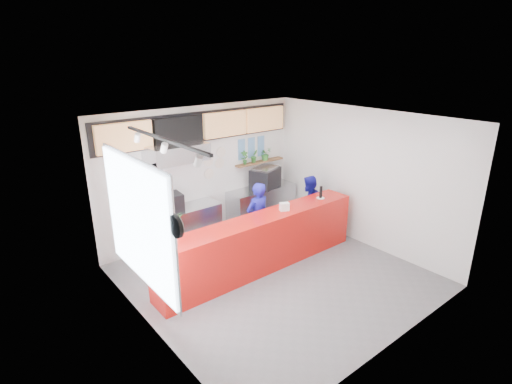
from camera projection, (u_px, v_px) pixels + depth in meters
floor at (275, 276)px, 7.68m from camera, size 5.00×5.00×0.00m
ceiling at (278, 120)px, 6.69m from camera, size 5.00×5.00×0.00m
wall_back at (203, 173)px, 9.02m from camera, size 5.00×0.00×5.00m
wall_left at (146, 242)px, 5.70m from camera, size 0.00×5.00×5.00m
wall_right at (362, 177)px, 8.67m from camera, size 0.00×5.00×5.00m
service_counter at (262, 243)px, 7.79m from camera, size 4.50×0.60×1.10m
cream_band at (201, 124)px, 8.65m from camera, size 5.00×0.02×0.80m
prep_bench at (180, 228)px, 8.67m from camera, size 1.80×0.60×0.90m
panini_oven at (171, 203)px, 8.35m from camera, size 0.47×0.47×0.39m
extraction_hood at (176, 153)px, 8.07m from camera, size 1.20×0.70×0.35m
hood_lip at (177, 162)px, 8.14m from camera, size 1.20×0.69×0.31m
right_bench at (262, 205)px, 10.04m from camera, size 1.80×0.60×0.90m
espresso_machine at (265, 178)px, 9.88m from camera, size 0.87×0.75×0.47m
espresso_tray at (265, 168)px, 9.80m from camera, size 0.75×0.63×0.06m
herb_shelf at (260, 162)px, 9.90m from camera, size 1.40×0.18×0.04m
menu_board_far_left at (124, 137)px, 7.54m from camera, size 1.10×0.10×0.55m
menu_board_mid_left at (179, 130)px, 8.23m from camera, size 1.10×0.10×0.55m
menu_board_mid_right at (225, 124)px, 8.92m from camera, size 1.10×0.10×0.55m
menu_board_far_right at (265, 119)px, 9.61m from camera, size 1.10×0.10×0.55m
soffit at (201, 127)px, 8.64m from camera, size 4.80×0.04×0.65m
window_pane at (138, 222)px, 5.87m from camera, size 0.04×2.20×1.90m
window_frame at (139, 222)px, 5.88m from camera, size 0.03×2.30×2.00m
wall_clock_rim at (176, 226)px, 4.88m from camera, size 0.05×0.30×0.30m
wall_clock_face at (178, 226)px, 4.90m from camera, size 0.02×0.26×0.26m
track_rail at (164, 139)px, 5.46m from camera, size 0.05×2.40×0.04m
dec_plate_a at (208, 161)px, 9.00m from camera, size 0.24×0.03×0.24m
dec_plate_b at (220, 163)px, 9.21m from camera, size 0.24×0.03×0.24m
dec_plate_c at (209, 174)px, 9.10m from camera, size 0.24×0.03×0.24m
dec_plate_d at (221, 152)px, 9.16m from camera, size 0.24×0.03×0.24m
photo_frame_a at (242, 144)px, 9.49m from camera, size 0.20×0.02×0.25m
photo_frame_b at (251, 143)px, 9.67m from camera, size 0.20×0.02×0.25m
photo_frame_c at (261, 141)px, 9.85m from camera, size 0.20×0.02×0.25m
photo_frame_d at (242, 155)px, 9.58m from camera, size 0.20×0.02×0.25m
photo_frame_e at (251, 153)px, 9.75m from camera, size 0.20×0.02×0.25m
photo_frame_f at (261, 151)px, 9.93m from camera, size 0.20×0.02×0.25m
staff_center at (257, 219)px, 8.33m from camera, size 0.59×0.40×1.57m
staff_right at (308, 205)px, 9.26m from camera, size 0.84×0.75×1.42m
herb_a at (245, 158)px, 9.55m from camera, size 0.21×0.17×0.34m
herb_b at (254, 156)px, 9.73m from camera, size 0.19×0.16×0.32m
herb_c at (265, 154)px, 9.94m from camera, size 0.30×0.27×0.32m
glass_vase at (173, 240)px, 6.44m from camera, size 0.20×0.20×0.19m
basil_vase at (172, 222)px, 6.34m from camera, size 0.38×0.35×0.38m
napkin_holder at (284, 207)px, 7.89m from camera, size 0.21×0.18×0.16m
white_plate at (320, 198)px, 8.58m from camera, size 0.23×0.23×0.01m
pepper_mill at (321, 192)px, 8.53m from camera, size 0.08×0.08×0.26m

